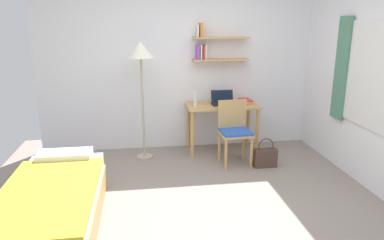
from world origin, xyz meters
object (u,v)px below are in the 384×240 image
desk_chair (234,129)px  handbag (265,157)px  water_bottle (195,98)px  laptop (223,101)px  desk (222,113)px  book_stack (245,101)px  bed (53,208)px  standing_lamp (141,57)px

desk_chair → handbag: size_ratio=2.15×
water_bottle → desk_chair: bearing=-46.9°
desk_chair → water_bottle: water_bottle is taller
desk_chair → laptop: size_ratio=2.58×
desk → handbag: size_ratio=2.61×
laptop → desk_chair: bearing=-84.2°
laptop → handbag: (0.45, -0.75, -0.65)m
book_stack → desk_chair: bearing=-119.1°
water_bottle → book_stack: (0.78, 0.04, -0.08)m
bed → handbag: bed is taller
desk → desk_chair: (0.07, -0.50, -0.10)m
bed → desk_chair: desk_chair is taller
bed → water_bottle: water_bottle is taller
laptop → standing_lamp: bearing=-172.5°
bed → desk: (2.09, 1.94, 0.36)m
bed → laptop: 2.93m
standing_lamp → water_bottle: size_ratio=7.67×
water_bottle → book_stack: size_ratio=0.87×
desk_chair → handbag: bearing=-28.3°
bed → book_stack: book_stack is taller
bed → laptop: size_ratio=5.50×
desk_chair → laptop: 0.61m
book_stack → bed: bearing=-141.2°
water_bottle → handbag: size_ratio=0.53×
laptop → book_stack: bearing=2.7°
bed → water_bottle: (1.68, 1.94, 0.61)m
handbag → laptop: bearing=121.1°
book_stack → handbag: 0.99m
standing_lamp → laptop: bearing=7.5°
standing_lamp → desk_chair: bearing=-16.6°
desk_chair → standing_lamp: 1.64m
desk_chair → handbag: desk_chair is taller
bed → book_stack: size_ratio=7.51×
laptop → handbag: size_ratio=0.84×
desk → standing_lamp: size_ratio=0.64×
desk → book_stack: bearing=7.2°
laptop → book_stack: 0.36m
book_stack → desk: bearing=-172.8°
bed → desk: 2.87m
water_bottle → laptop: bearing=2.8°
book_stack → handbag: size_ratio=0.61×
handbag → standing_lamp: bearing=160.5°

